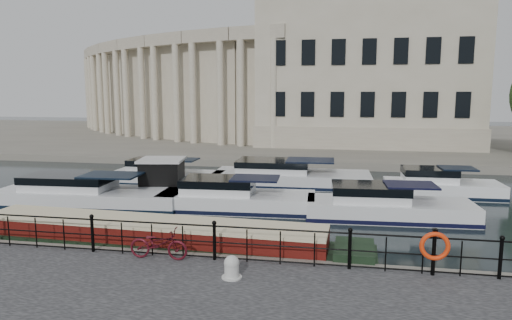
{
  "coord_description": "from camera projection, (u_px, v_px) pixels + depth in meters",
  "views": [
    {
      "loc": [
        3.6,
        -15.04,
        5.56
      ],
      "look_at": [
        0.5,
        2.0,
        3.0
      ],
      "focal_mm": 32.0,
      "sensor_mm": 36.0,
      "label": 1
    }
  ],
  "objects": [
    {
      "name": "far_bank",
      "position": [
        308.0,
        138.0,
        54.0
      ],
      "size": [
        120.0,
        42.0,
        0.55
      ],
      "primitive_type": "cube",
      "color": "#6B665B",
      "rests_on": "ground_plane"
    },
    {
      "name": "civic_building",
      "position": [
        297.0,
        79.0,
        49.01
      ],
      "size": [
        53.55,
        31.84,
        16.85
      ],
      "color": "#ADA38C",
      "rests_on": "far_bank"
    },
    {
      "name": "cabin_cruisers",
      "position": [
        253.0,
        191.0,
        24.33
      ],
      "size": [
        25.46,
        10.21,
        1.99
      ],
      "color": "white",
      "rests_on": "ground_plane"
    },
    {
      "name": "life_ring_post",
      "position": [
        435.0,
        247.0,
        12.46
      ],
      "size": [
        0.82,
        0.21,
        1.33
      ],
      "color": "black",
      "rests_on": "near_quay"
    },
    {
      "name": "ground_plane",
      "position": [
        232.0,
        252.0,
        16.08
      ],
      "size": [
        160.0,
        160.0,
        0.0
      ],
      "primitive_type": "plane",
      "color": "black",
      "rests_on": "ground"
    },
    {
      "name": "railing",
      "position": [
        214.0,
        239.0,
        13.72
      ],
      "size": [
        24.14,
        0.14,
        1.22
      ],
      "color": "black",
      "rests_on": "near_quay"
    },
    {
      "name": "harbour_hut",
      "position": [
        162.0,
        180.0,
        24.23
      ],
      "size": [
        3.47,
        3.04,
        2.19
      ],
      "rotation": [
        0.0,
        0.0,
        0.16
      ],
      "color": "#6B665B",
      "rests_on": "ground_plane"
    },
    {
      "name": "bicycle",
      "position": [
        159.0,
        244.0,
        13.81
      ],
      "size": [
        1.82,
        0.64,
        0.95
      ],
      "primitive_type": "imported",
      "rotation": [
        0.0,
        0.0,
        1.58
      ],
      "color": "#4D0D17",
      "rests_on": "near_quay"
    },
    {
      "name": "narrowboat",
      "position": [
        150.0,
        243.0,
        15.86
      ],
      "size": [
        15.42,
        2.71,
        1.56
      ],
      "rotation": [
        0.0,
        0.0,
        -0.04
      ],
      "color": "black",
      "rests_on": "ground_plane"
    },
    {
      "name": "mooring_bollard",
      "position": [
        232.0,
        267.0,
        12.42
      ],
      "size": [
        0.56,
        0.56,
        0.63
      ],
      "color": "#BBBCB7",
      "rests_on": "near_quay"
    }
  ]
}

